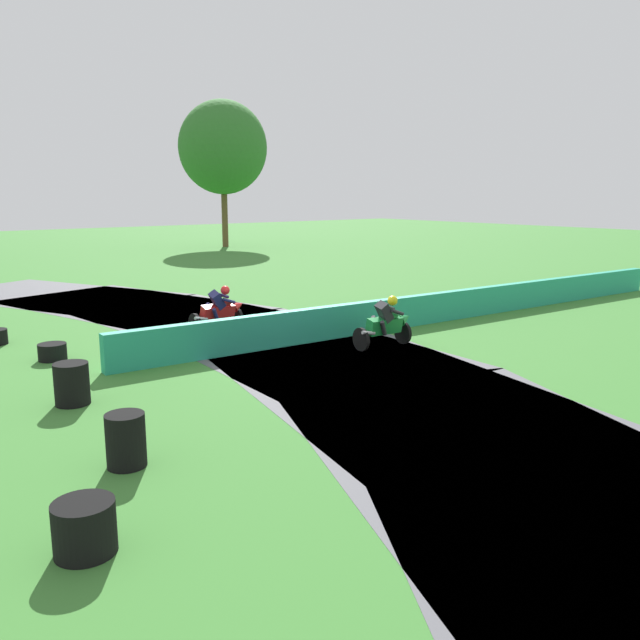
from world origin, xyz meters
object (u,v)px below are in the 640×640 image
object	(u,v)px
motorcycle_chase_red	(220,309)
tire_stack_near	(85,528)
tire_stack_mid_a	(126,440)
tire_stack_mid_b	(72,384)
tire_stack_far	(52,352)
motorcycle_lead_green	(387,323)

from	to	relation	value
motorcycle_chase_red	tire_stack_near	distance (m)	11.73
tire_stack_mid_a	tire_stack_mid_b	distance (m)	3.37
tire_stack_mid_a	motorcycle_chase_red	bearing A→B (deg)	52.25
motorcycle_chase_red	tire_stack_mid_b	bearing A→B (deg)	-143.34
tire_stack_near	tire_stack_far	distance (m)	9.22
tire_stack_near	tire_stack_mid_a	size ratio (longest dim) A/B	0.86
tire_stack_near	tire_stack_far	xyz separation A→B (m)	(2.19, 8.96, -0.10)
tire_stack_mid_a	tire_stack_near	bearing A→B (deg)	-122.57
tire_stack_mid_a	tire_stack_far	distance (m)	7.07
motorcycle_lead_green	tire_stack_mid_b	size ratio (longest dim) A/B	2.12
tire_stack_near	motorcycle_lead_green	bearing A→B (deg)	27.92
motorcycle_lead_green	tire_stack_far	bearing A→B (deg)	150.96
tire_stack_near	tire_stack_far	size ratio (longest dim) A/B	1.05
motorcycle_lead_green	tire_stack_mid_a	size ratio (longest dim) A/B	2.12
motorcycle_lead_green	tire_stack_near	bearing A→B (deg)	-152.08
motorcycle_chase_red	tire_stack_mid_b	size ratio (longest dim) A/B	2.10
tire_stack_mid_b	motorcycle_chase_red	bearing A→B (deg)	36.66
tire_stack_near	tire_stack_mid_b	size ratio (longest dim) A/B	0.86
tire_stack_mid_b	tire_stack_mid_a	bearing A→B (deg)	-94.74
tire_stack_near	tire_stack_far	bearing A→B (deg)	76.23
motorcycle_chase_red	tire_stack_mid_b	distance (m)	6.84
tire_stack_near	motorcycle_chase_red	bearing A→B (deg)	53.28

